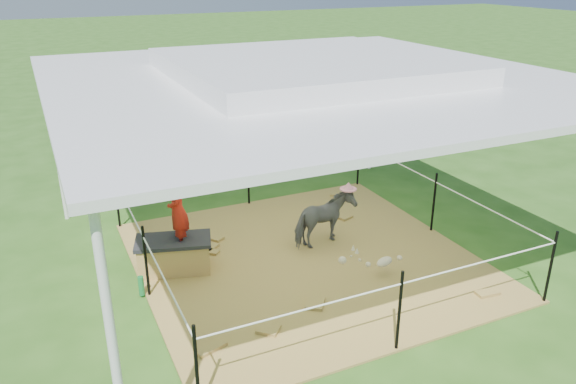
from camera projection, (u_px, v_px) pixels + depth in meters
name	position (u px, v px, depth m)	size (l,w,h in m)	color
ground	(305.00, 260.00, 8.12)	(90.00, 90.00, 0.00)	#2D5919
hay_patch	(305.00, 260.00, 8.11)	(4.60, 4.60, 0.03)	brown
canopy_tent	(308.00, 74.00, 7.11)	(6.30, 6.30, 2.90)	silver
rope_fence	(306.00, 220.00, 7.88)	(4.54, 4.54, 1.00)	black
straw_bale	(174.00, 256.00, 7.73)	(0.95, 0.48, 0.42)	#B78542
dark_cloth	(173.00, 241.00, 7.64)	(1.02, 0.53, 0.05)	black
woman	(177.00, 203.00, 7.47)	(0.42, 0.27, 1.15)	#B51C11
green_bottle	(141.00, 286.00, 7.17)	(0.07, 0.07, 0.27)	#197334
pony	(324.00, 220.00, 8.38)	(0.44, 0.97, 0.82)	#545359
pink_hat	(325.00, 191.00, 8.21)	(0.25, 0.25, 0.12)	pink
foal	(385.00, 260.00, 7.59)	(0.84, 0.46, 0.46)	beige
trash_barrel	(337.00, 105.00, 15.05)	(0.62, 0.62, 0.96)	#1936BD
picnic_table_near	(230.00, 100.00, 16.05)	(1.94, 1.40, 0.81)	brown
picnic_table_far	(313.00, 88.00, 17.91)	(1.64, 1.19, 0.68)	brown
distant_person	(259.00, 101.00, 15.49)	(0.48, 0.38, 1.00)	blue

